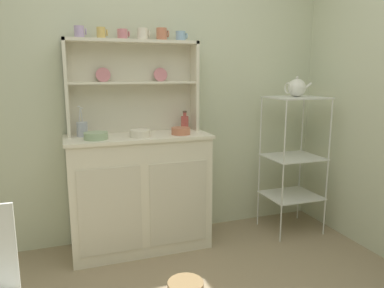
{
  "coord_description": "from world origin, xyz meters",
  "views": [
    {
      "loc": [
        -0.63,
        -1.37,
        1.39
      ],
      "look_at": [
        0.25,
        1.12,
        0.87
      ],
      "focal_mm": 34.24,
      "sensor_mm": 36.0,
      "label": 1
    }
  ],
  "objects_px": {
    "cup_lilac_0": "(80,32)",
    "bowl_mixing_large": "(96,136)",
    "porcelain_teapot": "(297,88)",
    "hutch_cabinet": "(140,191)",
    "bakers_rack": "(293,149)",
    "utensil_jar": "(82,129)",
    "hutch_shelf_unit": "(133,80)",
    "jam_bottle": "(185,123)"
  },
  "relations": [
    {
      "from": "hutch_cabinet",
      "to": "jam_bottle",
      "type": "xyz_separation_m",
      "value": [
        0.4,
        0.09,
        0.51
      ]
    },
    {
      "from": "hutch_cabinet",
      "to": "hutch_shelf_unit",
      "type": "distance_m",
      "value": 0.88
    },
    {
      "from": "bakers_rack",
      "to": "bowl_mixing_large",
      "type": "relative_size",
      "value": 6.98
    },
    {
      "from": "hutch_cabinet",
      "to": "cup_lilac_0",
      "type": "distance_m",
      "value": 1.27
    },
    {
      "from": "jam_bottle",
      "to": "porcelain_teapot",
      "type": "bearing_deg",
      "value": -12.08
    },
    {
      "from": "bakers_rack",
      "to": "jam_bottle",
      "type": "height_order",
      "value": "bakers_rack"
    },
    {
      "from": "cup_lilac_0",
      "to": "utensil_jar",
      "type": "bearing_deg",
      "value": -117.56
    },
    {
      "from": "hutch_shelf_unit",
      "to": "utensil_jar",
      "type": "xyz_separation_m",
      "value": [
        -0.4,
        -0.09,
        -0.36
      ]
    },
    {
      "from": "porcelain_teapot",
      "to": "hutch_cabinet",
      "type": "bearing_deg",
      "value": 175.2
    },
    {
      "from": "hutch_cabinet",
      "to": "bakers_rack",
      "type": "bearing_deg",
      "value": -4.79
    },
    {
      "from": "cup_lilac_0",
      "to": "bowl_mixing_large",
      "type": "relative_size",
      "value": 0.5
    },
    {
      "from": "hutch_shelf_unit",
      "to": "porcelain_teapot",
      "type": "distance_m",
      "value": 1.36
    },
    {
      "from": "porcelain_teapot",
      "to": "bakers_rack",
      "type": "bearing_deg",
      "value": 0.0
    },
    {
      "from": "bakers_rack",
      "to": "cup_lilac_0",
      "type": "relative_size",
      "value": 13.85
    },
    {
      "from": "cup_lilac_0",
      "to": "bowl_mixing_large",
      "type": "distance_m",
      "value": 0.76
    },
    {
      "from": "bakers_rack",
      "to": "cup_lilac_0",
      "type": "bearing_deg",
      "value": 172.22
    },
    {
      "from": "utensil_jar",
      "to": "hutch_cabinet",
      "type": "bearing_deg",
      "value": -10.88
    },
    {
      "from": "bowl_mixing_large",
      "to": "utensil_jar",
      "type": "height_order",
      "value": "utensil_jar"
    },
    {
      "from": "bowl_mixing_large",
      "to": "cup_lilac_0",
      "type": "bearing_deg",
      "value": 107.64
    },
    {
      "from": "cup_lilac_0",
      "to": "bowl_mixing_large",
      "type": "xyz_separation_m",
      "value": [
        0.06,
        -0.2,
        -0.73
      ]
    },
    {
      "from": "jam_bottle",
      "to": "utensil_jar",
      "type": "distance_m",
      "value": 0.81
    },
    {
      "from": "hutch_cabinet",
      "to": "porcelain_teapot",
      "type": "height_order",
      "value": "porcelain_teapot"
    },
    {
      "from": "hutch_cabinet",
      "to": "cup_lilac_0",
      "type": "bearing_deg",
      "value": 162.23
    },
    {
      "from": "cup_lilac_0",
      "to": "bowl_mixing_large",
      "type": "bearing_deg",
      "value": -72.36
    },
    {
      "from": "bowl_mixing_large",
      "to": "utensil_jar",
      "type": "distance_m",
      "value": 0.18
    },
    {
      "from": "hutch_shelf_unit",
      "to": "bowl_mixing_large",
      "type": "bearing_deg",
      "value": -143.35
    },
    {
      "from": "hutch_cabinet",
      "to": "utensil_jar",
      "type": "bearing_deg",
      "value": 169.12
    },
    {
      "from": "bakers_rack",
      "to": "utensil_jar",
      "type": "xyz_separation_m",
      "value": [
        -1.74,
        0.19,
        0.24
      ]
    },
    {
      "from": "hutch_cabinet",
      "to": "jam_bottle",
      "type": "bearing_deg",
      "value": 12.04
    },
    {
      "from": "hutch_shelf_unit",
      "to": "bakers_rack",
      "type": "xyz_separation_m",
      "value": [
        1.33,
        -0.28,
        -0.6
      ]
    },
    {
      "from": "bowl_mixing_large",
      "to": "utensil_jar",
      "type": "bearing_deg",
      "value": 119.47
    },
    {
      "from": "bakers_rack",
      "to": "utensil_jar",
      "type": "bearing_deg",
      "value": 173.77
    },
    {
      "from": "bakers_rack",
      "to": "porcelain_teapot",
      "type": "xyz_separation_m",
      "value": [
        -0.0,
        -0.0,
        0.53
      ]
    },
    {
      "from": "hutch_cabinet",
      "to": "utensil_jar",
      "type": "xyz_separation_m",
      "value": [
        -0.4,
        0.08,
        0.51
      ]
    },
    {
      "from": "utensil_jar",
      "to": "bakers_rack",
      "type": "bearing_deg",
      "value": -6.23
    },
    {
      "from": "hutch_shelf_unit",
      "to": "hutch_cabinet",
      "type": "bearing_deg",
      "value": -90.0
    },
    {
      "from": "hutch_shelf_unit",
      "to": "bakers_rack",
      "type": "bearing_deg",
      "value": -11.72
    },
    {
      "from": "hutch_cabinet",
      "to": "bowl_mixing_large",
      "type": "xyz_separation_m",
      "value": [
        -0.32,
        -0.07,
        0.47
      ]
    },
    {
      "from": "cup_lilac_0",
      "to": "utensil_jar",
      "type": "height_order",
      "value": "cup_lilac_0"
    },
    {
      "from": "hutch_cabinet",
      "to": "bakers_rack",
      "type": "height_order",
      "value": "bakers_rack"
    },
    {
      "from": "bakers_rack",
      "to": "jam_bottle",
      "type": "xyz_separation_m",
      "value": [
        -0.93,
        0.2,
        0.25
      ]
    },
    {
      "from": "cup_lilac_0",
      "to": "utensil_jar",
      "type": "relative_size",
      "value": 0.38
    }
  ]
}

